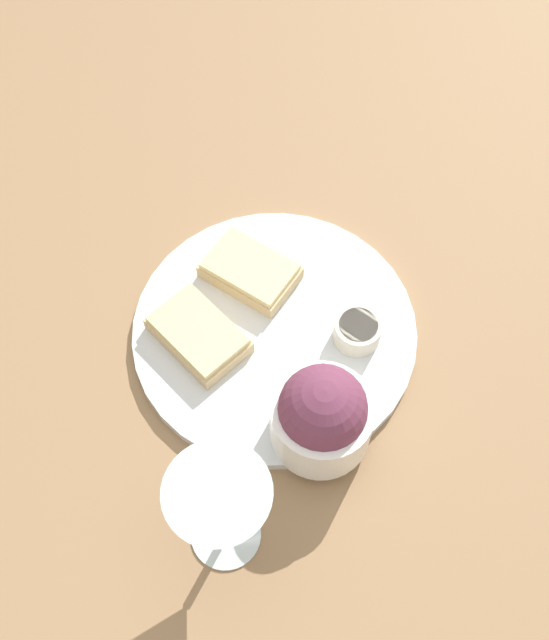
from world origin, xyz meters
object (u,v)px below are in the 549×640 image
object	(u,v)px
salad_bowl	(322,415)
sauce_ramekin	(357,330)
cheese_toast_near	(250,271)
wine_glass	(220,506)
cheese_toast_far	(198,334)

from	to	relation	value
salad_bowl	sauce_ramekin	size ratio (longest dim) A/B	2.08
cheese_toast_near	wine_glass	bearing A→B (deg)	-33.74
sauce_ramekin	cheese_toast_near	bearing A→B (deg)	-153.61
wine_glass	cheese_toast_far	bearing A→B (deg)	159.61
sauce_ramekin	cheese_toast_near	distance (m)	0.14
cheese_toast_near	cheese_toast_far	distance (m)	0.10
sauce_ramekin	wine_glass	world-z (taller)	wine_glass
salad_bowl	wine_glass	bearing A→B (deg)	-72.44
cheese_toast_near	cheese_toast_far	xyz separation A→B (m)	(0.04, -0.09, -0.00)
salad_bowl	wine_glass	xyz separation A→B (m)	(0.04, -0.13, 0.04)
salad_bowl	cheese_toast_near	size ratio (longest dim) A/B	0.89
cheese_toast_far	sauce_ramekin	bearing A→B (deg)	61.06
salad_bowl	sauce_ramekin	xyz separation A→B (m)	(-0.08, 0.09, -0.03)
salad_bowl	sauce_ramekin	bearing A→B (deg)	128.84
salad_bowl	cheese_toast_far	size ratio (longest dim) A/B	0.91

